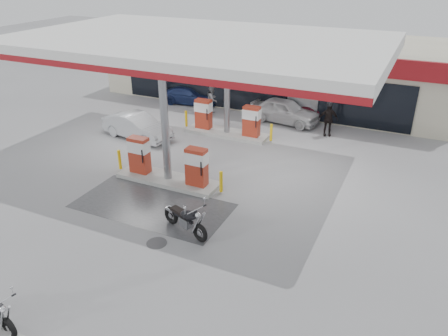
# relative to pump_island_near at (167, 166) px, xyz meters

# --- Properties ---
(ground) EXTENTS (90.00, 90.00, 0.00)m
(ground) POSITION_rel_pump_island_near_xyz_m (0.00, -2.00, -0.71)
(ground) COLOR gray
(ground) RESTS_ON ground
(wet_patch) EXTENTS (6.00, 3.00, 0.00)m
(wet_patch) POSITION_rel_pump_island_near_xyz_m (0.50, -2.00, -0.71)
(wet_patch) COLOR #4C4C4F
(wet_patch) RESTS_ON ground
(drain_cover) EXTENTS (0.70, 0.70, 0.01)m
(drain_cover) POSITION_rel_pump_island_near_xyz_m (2.00, -4.00, -0.71)
(drain_cover) COLOR #38383A
(drain_cover) RESTS_ON ground
(store_building) EXTENTS (22.00, 8.22, 4.00)m
(store_building) POSITION_rel_pump_island_near_xyz_m (0.01, 13.94, 1.30)
(store_building) COLOR beige
(store_building) RESTS_ON ground
(canopy) EXTENTS (16.00, 10.02, 5.51)m
(canopy) POSITION_rel_pump_island_near_xyz_m (0.00, 3.00, 4.56)
(canopy) COLOR silver
(canopy) RESTS_ON ground
(pump_island_near) EXTENTS (5.14, 1.30, 1.78)m
(pump_island_near) POSITION_rel_pump_island_near_xyz_m (0.00, 0.00, 0.00)
(pump_island_near) COLOR #9E9E99
(pump_island_near) RESTS_ON ground
(pump_island_far) EXTENTS (5.14, 1.30, 1.78)m
(pump_island_far) POSITION_rel_pump_island_near_xyz_m (0.00, 6.00, 0.00)
(pump_island_far) COLOR #9E9E99
(pump_island_far) RESTS_ON ground
(parked_motorcycle) EXTENTS (2.14, 1.14, 1.14)m
(parked_motorcycle) POSITION_rel_pump_island_near_xyz_m (2.59, -3.01, -0.20)
(parked_motorcycle) COLOR black
(parked_motorcycle) RESTS_ON ground
(sedan_white) EXTENTS (4.27, 2.21, 1.39)m
(sedan_white) POSITION_rel_pump_island_near_xyz_m (2.18, 9.20, -0.02)
(sedan_white) COLOR silver
(sedan_white) RESTS_ON ground
(attendant) EXTENTS (0.78, 0.95, 1.81)m
(attendant) POSITION_rel_pump_island_near_xyz_m (-2.25, 8.80, 0.19)
(attendant) COLOR slate
(attendant) RESTS_ON ground
(hatchback_silver) EXTENTS (4.12, 2.00, 1.30)m
(hatchback_silver) POSITION_rel_pump_island_near_xyz_m (-4.08, 3.60, -0.06)
(hatchback_silver) COLOR #B1B5BA
(hatchback_silver) RESTS_ON ground
(parked_car_left) EXTENTS (3.98, 2.06, 1.10)m
(parked_car_left) POSITION_rel_pump_island_near_xyz_m (-4.50, 10.00, -0.16)
(parked_car_left) COLOR #17244E
(parked_car_left) RESTS_ON ground
(parked_car_right) EXTENTS (4.50, 2.82, 1.16)m
(parked_car_right) POSITION_rel_pump_island_near_xyz_m (4.50, 10.94, -0.13)
(parked_car_right) COLOR #470F1B
(parked_car_right) RESTS_ON ground
(biker_walking) EXTENTS (1.13, 0.76, 1.79)m
(biker_walking) POSITION_rel_pump_island_near_xyz_m (4.89, 8.20, 0.18)
(biker_walking) COLOR black
(biker_walking) RESTS_ON ground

